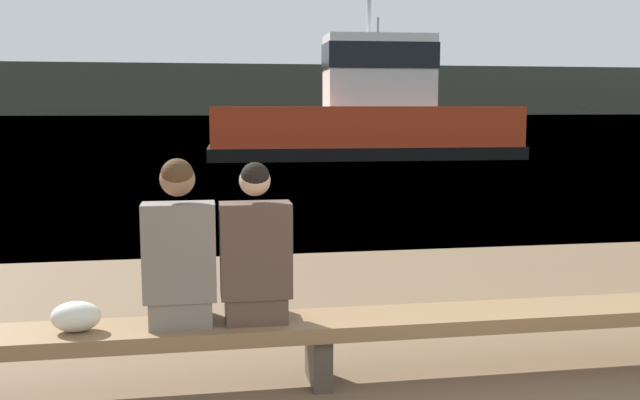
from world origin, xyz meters
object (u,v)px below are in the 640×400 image
object	(u,v)px
person_right	(256,255)
person_left	(179,253)
bench_main	(318,330)
shopping_bag	(76,317)
tugboat_red	(367,120)
moored_sailboat	(385,130)

from	to	relation	value
person_right	person_left	bearing A→B (deg)	-179.83
bench_main	shopping_bag	xyz separation A→B (m)	(-1.46, -0.02, 0.17)
bench_main	tugboat_red	size ratio (longest dim) A/B	0.67
moored_sailboat	tugboat_red	bearing A→B (deg)	154.23
bench_main	moored_sailboat	xyz separation A→B (m)	(8.63, 31.11, 0.19)
tugboat_red	moored_sailboat	bearing A→B (deg)	-15.37
person_right	moored_sailboat	xyz separation A→B (m)	(9.02, 31.11, -0.31)
bench_main	person_left	size ratio (longest dim) A/B	6.88
tugboat_red	bench_main	bearing A→B (deg)	168.03
person_right	shopping_bag	world-z (taller)	person_right
bench_main	person_right	bearing A→B (deg)	-179.89
bench_main	person_left	bearing A→B (deg)	-179.86
person_left	person_right	world-z (taller)	person_left
bench_main	tugboat_red	xyz separation A→B (m)	(4.88, 19.31, 0.94)
person_right	moored_sailboat	bearing A→B (deg)	73.84
bench_main	person_right	world-z (taller)	person_right
person_right	tugboat_red	xyz separation A→B (m)	(5.28, 19.31, 0.45)
person_left	tugboat_red	size ratio (longest dim) A/B	0.10
tugboat_red	moored_sailboat	xyz separation A→B (m)	(3.74, 11.80, -0.75)
tugboat_red	person_right	bearing A→B (deg)	166.95
shopping_bag	moored_sailboat	xyz separation A→B (m)	(10.09, 31.14, 0.02)
bench_main	tugboat_red	distance (m)	19.94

